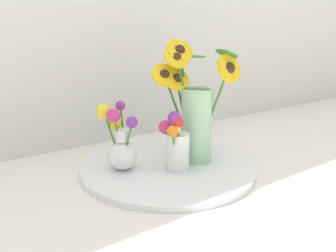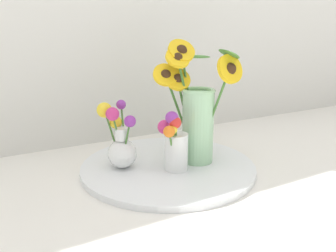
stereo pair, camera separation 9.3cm
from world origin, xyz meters
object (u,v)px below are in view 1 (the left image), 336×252
object	(u,v)px
serving_tray	(168,166)
mason_jar_sunflowers	(196,111)
vase_small_center	(176,144)
vase_bulb_right	(120,143)

from	to	relation	value
serving_tray	mason_jar_sunflowers	bearing A→B (deg)	-11.55
serving_tray	vase_small_center	bearing A→B (deg)	-98.68
vase_small_center	vase_bulb_right	world-z (taller)	vase_bulb_right
vase_bulb_right	vase_small_center	bearing A→B (deg)	-36.74
serving_tray	vase_bulb_right	world-z (taller)	vase_bulb_right
serving_tray	mason_jar_sunflowers	distance (m)	0.18
vase_bulb_right	serving_tray	bearing A→B (deg)	-18.39
mason_jar_sunflowers	vase_small_center	xyz separation A→B (m)	(-0.09, -0.03, -0.08)
serving_tray	vase_bulb_right	xyz separation A→B (m)	(-0.13, 0.04, 0.08)
serving_tray	vase_bulb_right	bearing A→B (deg)	161.61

